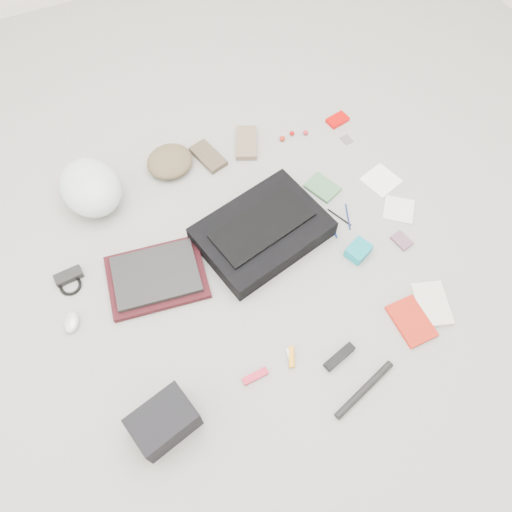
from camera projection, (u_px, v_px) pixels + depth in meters
name	position (u px, v px, depth m)	size (l,w,h in m)	color
ground_plane	(256.00, 262.00, 2.03)	(4.00, 4.00, 0.00)	gray
messenger_bag	(262.00, 232.00, 2.05)	(0.51, 0.36, 0.08)	black
bag_flap	(262.00, 225.00, 2.01)	(0.41, 0.19, 0.01)	black
laptop_sleeve	(157.00, 277.00, 1.98)	(0.38, 0.29, 0.03)	#3A0F14
laptop	(156.00, 274.00, 1.96)	(0.33, 0.24, 0.02)	black
bike_helmet	(91.00, 187.00, 2.10)	(0.25, 0.31, 0.18)	white
beanie	(170.00, 161.00, 2.24)	(0.21, 0.20, 0.07)	brown
mitten_left	(208.00, 156.00, 2.29)	(0.09, 0.18, 0.03)	brown
mitten_right	(246.00, 143.00, 2.32)	(0.09, 0.19, 0.03)	#7F6752
power_brick	(69.00, 276.00, 1.98)	(0.11, 0.05, 0.03)	black
cable_coil	(71.00, 286.00, 1.97)	(0.09, 0.09, 0.01)	black
mouse	(72.00, 322.00, 1.89)	(0.05, 0.09, 0.03)	silver
camera_bag	(164.00, 422.00, 1.66)	(0.21, 0.15, 0.14)	black
multitool	(255.00, 376.00, 1.79)	(0.10, 0.03, 0.02)	#B71B31
toiletry_tube_white	(290.00, 356.00, 1.83)	(0.02, 0.02, 0.06)	silver
toiletry_tube_orange	(291.00, 357.00, 1.82)	(0.02, 0.02, 0.08)	orange
u_lock	(339.00, 357.00, 1.82)	(0.13, 0.03, 0.03)	black
bike_pump	(364.00, 390.00, 1.76)	(0.03, 0.03, 0.28)	black
book_red	(411.00, 321.00, 1.89)	(0.12, 0.18, 0.02)	red
book_white	(432.00, 304.00, 1.93)	(0.12, 0.18, 0.02)	beige
notepad	(322.00, 188.00, 2.21)	(0.10, 0.14, 0.02)	#427247
pen_blue	(331.00, 224.00, 2.12)	(0.01, 0.01, 0.14)	navy
pen_black	(339.00, 217.00, 2.13)	(0.01, 0.01, 0.12)	black
pen_navy	(348.00, 217.00, 2.14)	(0.01, 0.01, 0.13)	navy
accordion_wallet	(358.00, 251.00, 2.03)	(0.09, 0.08, 0.05)	#0D8B9E
card_deck	(402.00, 241.00, 2.07)	(0.06, 0.08, 0.02)	#785067
napkin_top	(381.00, 180.00, 2.23)	(0.14, 0.14, 0.01)	white
napkin_bottom	(399.00, 210.00, 2.15)	(0.13, 0.13, 0.01)	silver
lollipop_a	(282.00, 138.00, 2.34)	(0.03, 0.03, 0.03)	#A72514
lollipop_b	(292.00, 133.00, 2.36)	(0.02, 0.02, 0.02)	#A5090B
lollipop_c	(306.00, 132.00, 2.36)	(0.02, 0.02, 0.02)	#B22029
altoids_tin	(338.00, 120.00, 2.40)	(0.10, 0.06, 0.02)	red
stamp_sheet	(347.00, 140.00, 2.35)	(0.04, 0.05, 0.00)	slate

